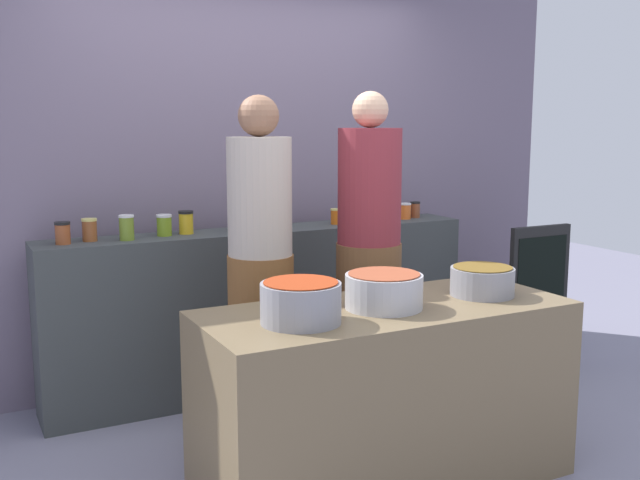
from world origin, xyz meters
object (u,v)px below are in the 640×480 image
(preserve_jar_7, at_px, (336,216))
(preserve_jar_8, at_px, (363,214))
(preserve_jar_1, at_px, (90,230))
(preserve_jar_6, at_px, (256,220))
(cooking_pot_center, at_px, (384,291))
(preserve_jar_3, at_px, (164,225))
(preserve_jar_5, at_px, (236,220))
(cooking_pot_right, at_px, (482,281))
(preserve_jar_0, at_px, (63,233))
(cook_with_tongs, at_px, (261,286))
(cook_in_cap, at_px, (368,275))
(preserve_jar_9, at_px, (405,211))
(chalkboard_sign, at_px, (538,299))
(cooking_pot_left, at_px, (301,303))
(preserve_jar_10, at_px, (415,210))
(preserve_jar_4, at_px, (186,222))
(preserve_jar_2, at_px, (127,227))

(preserve_jar_7, height_order, preserve_jar_8, preserve_jar_8)
(preserve_jar_1, distance_m, preserve_jar_8, 1.70)
(preserve_jar_6, height_order, cooking_pot_center, preserve_jar_6)
(preserve_jar_1, relative_size, preserve_jar_3, 1.01)
(preserve_jar_5, bearing_deg, cooking_pot_right, -63.54)
(preserve_jar_0, relative_size, cooking_pot_center, 0.35)
(cooking_pot_center, bearing_deg, preserve_jar_5, 96.32)
(preserve_jar_0, distance_m, cook_with_tongs, 1.12)
(preserve_jar_5, relative_size, cooking_pot_right, 0.43)
(preserve_jar_7, bearing_deg, cook_in_cap, -104.91)
(preserve_jar_9, bearing_deg, chalkboard_sign, -38.49)
(preserve_jar_3, height_order, cooking_pot_center, preserve_jar_3)
(preserve_jar_8, xyz_separation_m, preserve_jar_9, (0.37, 0.07, -0.01))
(preserve_jar_3, distance_m, preserve_jar_8, 1.28)
(preserve_jar_9, distance_m, chalkboard_sign, 1.06)
(preserve_jar_5, xyz_separation_m, preserve_jar_7, (0.68, 0.00, -0.02))
(cooking_pot_left, distance_m, cooking_pot_center, 0.44)
(cooking_pot_center, distance_m, chalkboard_sign, 2.01)
(cooking_pot_left, distance_m, cook_with_tongs, 0.82)
(preserve_jar_3, height_order, cooking_pot_right, preserve_jar_3)
(preserve_jar_6, bearing_deg, cooking_pot_center, -88.18)
(preserve_jar_1, height_order, preserve_jar_8, preserve_jar_1)
(cook_in_cap, bearing_deg, preserve_jar_0, 154.03)
(cooking_pot_right, xyz_separation_m, cook_with_tongs, (-0.83, 0.76, -0.09))
(preserve_jar_6, xyz_separation_m, preserve_jar_10, (1.21, 0.08, -0.01))
(preserve_jar_9, height_order, cook_with_tongs, cook_with_tongs)
(preserve_jar_10, bearing_deg, chalkboard_sign, -44.48)
(preserve_jar_4, distance_m, preserve_jar_7, 0.98)
(preserve_jar_3, bearing_deg, cooking_pot_right, -51.72)
(preserve_jar_5, distance_m, preserve_jar_6, 0.12)
(preserve_jar_7, bearing_deg, preserve_jar_6, -176.34)
(preserve_jar_10, distance_m, cook_with_tongs, 1.62)
(preserve_jar_8, relative_size, cook_in_cap, 0.07)
(preserve_jar_1, xyz_separation_m, preserve_jar_6, (0.96, -0.06, 0.01))
(preserve_jar_2, xyz_separation_m, preserve_jar_6, (0.77, -0.00, -0.00))
(chalkboard_sign, bearing_deg, preserve_jar_0, 169.65)
(cooking_pot_center, xyz_separation_m, cook_in_cap, (0.33, 0.67, -0.09))
(preserve_jar_6, height_order, cook_with_tongs, cook_with_tongs)
(preserve_jar_9, relative_size, cook_in_cap, 0.06)
(preserve_jar_4, bearing_deg, cooking_pot_right, -55.52)
(preserve_jar_0, relative_size, preserve_jar_1, 0.97)
(preserve_jar_9, height_order, cook_in_cap, cook_in_cap)
(preserve_jar_9, distance_m, cook_with_tongs, 1.52)
(preserve_jar_1, relative_size, preserve_jar_9, 1.16)
(preserve_jar_8, bearing_deg, cooking_pot_right, -96.04)
(cooking_pot_left, bearing_deg, cook_with_tongs, 78.95)
(preserve_jar_7, relative_size, cooking_pot_right, 0.33)
(chalkboard_sign, bearing_deg, preserve_jar_9, 141.51)
(preserve_jar_0, distance_m, preserve_jar_3, 0.57)
(preserve_jar_9, bearing_deg, cooking_pot_left, -135.42)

